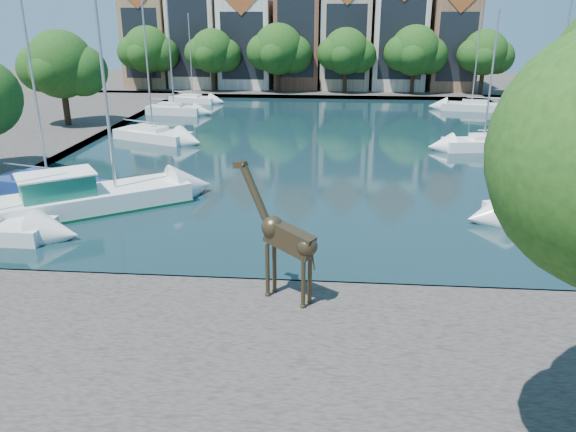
% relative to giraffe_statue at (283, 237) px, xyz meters
% --- Properties ---
extents(ground, '(160.00, 160.00, 0.00)m').
position_rel_giraffe_statue_xyz_m(ground, '(0.58, 1.37, -2.76)').
color(ground, '#38332B').
rests_on(ground, ground).
extents(water_basin, '(38.00, 50.00, 0.08)m').
position_rel_giraffe_statue_xyz_m(water_basin, '(0.58, 25.37, -2.72)').
color(water_basin, black).
rests_on(water_basin, ground).
extents(near_quay, '(50.00, 14.00, 0.50)m').
position_rel_giraffe_statue_xyz_m(near_quay, '(0.58, -5.63, -2.51)').
color(near_quay, '#4B4641').
rests_on(near_quay, ground).
extents(far_quay, '(60.00, 16.00, 0.50)m').
position_rel_giraffe_statue_xyz_m(far_quay, '(0.58, 57.37, -2.51)').
color(far_quay, '#4B4641').
rests_on(far_quay, ground).
extents(left_quay, '(14.00, 52.00, 0.50)m').
position_rel_giraffe_statue_xyz_m(left_quay, '(-24.42, 25.37, -2.51)').
color(left_quay, '#4B4641').
rests_on(left_quay, ground).
extents(townhouse_west_end, '(5.44, 9.18, 14.93)m').
position_rel_giraffe_statue_xyz_m(townhouse_west_end, '(-22.42, 57.36, 4.60)').
color(townhouse_west_end, '#987652').
rests_on(townhouse_west_end, far_quay).
extents(townhouse_west_mid, '(5.94, 9.18, 16.79)m').
position_rel_giraffe_statue_xyz_m(townhouse_west_mid, '(-16.42, 57.36, 5.48)').
color(townhouse_west_mid, beige).
rests_on(townhouse_west_mid, far_quay).
extents(townhouse_west_inner, '(6.43, 9.18, 15.15)m').
position_rel_giraffe_statue_xyz_m(townhouse_west_inner, '(-9.92, 57.36, 4.59)').
color(townhouse_west_inner, silver).
rests_on(townhouse_west_inner, far_quay).
extents(townhouse_center, '(5.44, 9.18, 16.93)m').
position_rel_giraffe_statue_xyz_m(townhouse_center, '(-3.42, 57.36, 5.61)').
color(townhouse_center, brown).
rests_on(townhouse_center, far_quay).
extents(townhouse_east_inner, '(5.94, 9.18, 15.79)m').
position_rel_giraffe_statue_xyz_m(townhouse_east_inner, '(2.58, 57.36, 4.97)').
color(townhouse_east_inner, tan).
rests_on(townhouse_east_inner, far_quay).
extents(townhouse_east_mid, '(6.43, 9.18, 16.65)m').
position_rel_giraffe_statue_xyz_m(townhouse_east_mid, '(9.08, 57.36, 5.35)').
color(townhouse_east_mid, beige).
rests_on(townhouse_east_mid, far_quay).
extents(townhouse_east_end, '(5.44, 9.18, 14.43)m').
position_rel_giraffe_statue_xyz_m(townhouse_east_end, '(15.58, 57.36, 4.35)').
color(townhouse_east_end, '#8A5C42').
rests_on(townhouse_east_end, far_quay).
extents(far_tree_far_west, '(7.28, 5.60, 7.68)m').
position_rel_giraffe_statue_xyz_m(far_tree_far_west, '(-21.32, 51.87, 2.42)').
color(far_tree_far_west, '#332114').
rests_on(far_tree_far_west, far_quay).
extents(far_tree_west, '(6.76, 5.20, 7.36)m').
position_rel_giraffe_statue_xyz_m(far_tree_west, '(-13.33, 51.87, 2.32)').
color(far_tree_west, '#332114').
rests_on(far_tree_west, far_quay).
extents(far_tree_mid_west, '(7.80, 6.00, 8.00)m').
position_rel_giraffe_statue_xyz_m(far_tree_mid_west, '(-5.31, 51.87, 2.53)').
color(far_tree_mid_west, '#332114').
rests_on(far_tree_mid_west, far_quay).
extents(far_tree_mid_east, '(7.02, 5.40, 7.52)m').
position_rel_giraffe_statue_xyz_m(far_tree_mid_east, '(2.68, 51.87, 2.37)').
color(far_tree_mid_east, '#332114').
rests_on(far_tree_mid_east, far_quay).
extents(far_tree_east, '(7.54, 5.80, 7.84)m').
position_rel_giraffe_statue_xyz_m(far_tree_east, '(10.68, 51.87, 2.48)').
color(far_tree_east, '#332114').
rests_on(far_tree_east, far_quay).
extents(far_tree_far_east, '(6.76, 5.20, 7.36)m').
position_rel_giraffe_statue_xyz_m(far_tree_far_east, '(18.67, 51.87, 2.32)').
color(far_tree_far_east, '#332114').
rests_on(far_tree_far_east, far_quay).
extents(side_tree_left_far, '(7.28, 5.60, 7.88)m').
position_rel_giraffe_statue_xyz_m(side_tree_left_far, '(-21.32, 29.37, 2.62)').
color(side_tree_left_far, '#332114').
rests_on(side_tree_left_far, left_quay).
extents(giraffe_statue, '(2.95, 1.88, 4.60)m').
position_rel_giraffe_statue_xyz_m(giraffe_statue, '(0.00, 0.00, 0.00)').
color(giraffe_statue, '#3B2F1D').
rests_on(giraffe_statue, near_quay).
extents(motorsailer, '(9.47, 7.85, 10.99)m').
position_rel_giraffe_statue_xyz_m(motorsailer, '(-10.94, 9.19, -1.83)').
color(motorsailer, white).
rests_on(motorsailer, water_basin).
extents(sailboat_left_b, '(6.99, 4.00, 11.64)m').
position_rel_giraffe_statue_xyz_m(sailboat_left_b, '(-14.42, 11.94, -2.07)').
color(sailboat_left_b, navy).
rests_on(sailboat_left_b, water_basin).
extents(sailboat_left_c, '(6.78, 4.58, 12.22)m').
position_rel_giraffe_statue_xyz_m(sailboat_left_c, '(-12.84, 25.93, -2.08)').
color(sailboat_left_c, white).
rests_on(sailboat_left_c, water_basin).
extents(sailboat_left_d, '(5.52, 2.41, 11.51)m').
position_rel_giraffe_statue_xyz_m(sailboat_left_d, '(-14.42, 37.68, -2.02)').
color(sailboat_left_d, silver).
rests_on(sailboat_left_d, water_basin).
extents(sailboat_left_e, '(5.45, 2.81, 9.46)m').
position_rel_giraffe_statue_xyz_m(sailboat_left_e, '(-14.42, 45.37, -2.18)').
color(sailboat_left_e, white).
rests_on(sailboat_left_e, water_basin).
extents(sailboat_right_a, '(6.94, 4.24, 11.50)m').
position_rel_giraffe_statue_xyz_m(sailboat_right_a, '(12.58, 10.34, -2.11)').
color(sailboat_right_a, white).
rests_on(sailboat_right_a, water_basin).
extents(sailboat_right_b, '(6.27, 4.33, 10.62)m').
position_rel_giraffe_statue_xyz_m(sailboat_right_b, '(15.58, 20.33, -2.14)').
color(sailboat_right_b, navy).
rests_on(sailboat_right_b, water_basin).
extents(sailboat_right_c, '(6.05, 2.92, 9.82)m').
position_rel_giraffe_statue_xyz_m(sailboat_right_c, '(12.58, 24.77, -2.06)').
color(sailboat_right_c, white).
rests_on(sailboat_right_c, water_basin).
extents(sailboat_right_d, '(6.26, 3.16, 10.06)m').
position_rel_giraffe_statue_xyz_m(sailboat_right_d, '(15.58, 42.61, -2.11)').
color(sailboat_right_d, silver).
rests_on(sailboat_right_d, water_basin).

